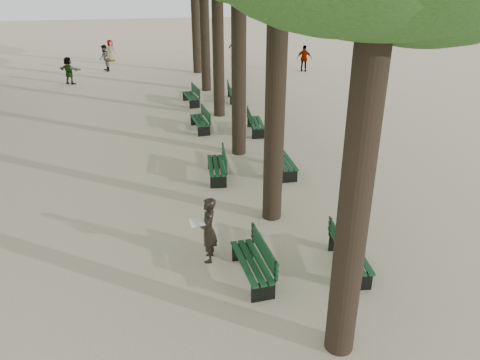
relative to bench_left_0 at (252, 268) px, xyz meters
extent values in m
plane|color=#C5B695|center=(-0.37, -0.30, -0.27)|extent=(120.00, 120.00, 0.00)
cylinder|color=#33261C|center=(1.13, -2.30, 3.48)|extent=(0.52, 0.52, 7.50)
cylinder|color=#33261C|center=(1.13, 2.70, 3.48)|extent=(0.52, 0.52, 7.50)
cylinder|color=#33261C|center=(1.13, 7.70, 3.48)|extent=(0.52, 0.52, 7.50)
cylinder|color=#33261C|center=(1.13, 12.70, 3.48)|extent=(0.52, 0.52, 7.50)
cylinder|color=#33261C|center=(1.13, 17.70, 3.48)|extent=(0.52, 0.52, 7.50)
cylinder|color=#33261C|center=(1.13, 22.70, 3.48)|extent=(0.52, 0.52, 7.50)
cube|color=black|center=(-0.02, 0.00, -0.05)|extent=(0.67, 1.84, 0.45)
cube|color=#0D321B|center=(-0.02, 0.00, 0.18)|extent=(0.69, 1.84, 0.04)
cube|color=#0D321B|center=(0.26, 0.02, 0.45)|extent=(0.19, 1.80, 0.40)
cube|color=black|center=(-0.02, 5.60, -0.05)|extent=(0.66, 1.83, 0.45)
cube|color=#0D321B|center=(-0.02, 5.60, 0.18)|extent=(0.68, 1.84, 0.04)
cube|color=#0D321B|center=(0.26, 5.57, 0.45)|extent=(0.18, 1.80, 0.40)
cube|color=black|center=(-0.02, 10.64, -0.05)|extent=(0.69, 1.84, 0.45)
cube|color=#0D321B|center=(-0.02, 10.64, 0.18)|extent=(0.71, 1.84, 0.04)
cube|color=#0D321B|center=(0.26, 10.67, 0.45)|extent=(0.22, 1.80, 0.40)
cube|color=black|center=(-0.02, 14.88, -0.05)|extent=(0.75, 1.85, 0.45)
cube|color=#0D321B|center=(-0.02, 14.88, 0.18)|extent=(0.77, 1.86, 0.04)
cube|color=#0D321B|center=(0.26, 14.91, 0.45)|extent=(0.28, 1.79, 0.40)
cube|color=black|center=(2.28, -0.05, -0.05)|extent=(0.68, 1.84, 0.45)
cube|color=#0D321B|center=(2.28, -0.05, 0.18)|extent=(0.70, 1.84, 0.04)
cube|color=#0D321B|center=(2.00, -0.02, 0.45)|extent=(0.20, 1.80, 0.40)
cube|color=black|center=(2.28, 5.59, -0.05)|extent=(0.53, 1.80, 0.45)
cube|color=#0D321B|center=(2.28, 5.59, 0.18)|extent=(0.55, 1.80, 0.04)
cube|color=#0D321B|center=(2.00, 5.59, 0.45)|extent=(0.05, 1.80, 0.40)
cube|color=black|center=(2.28, 9.90, -0.05)|extent=(0.67, 1.84, 0.45)
cube|color=#0D321B|center=(2.28, 9.90, 0.18)|extent=(0.69, 1.84, 0.04)
cube|color=#0D321B|center=(2.00, 9.92, 0.45)|extent=(0.19, 1.80, 0.40)
cube|color=black|center=(2.28, 15.19, -0.05)|extent=(0.68, 1.84, 0.45)
cube|color=#0D321B|center=(2.28, 15.19, 0.18)|extent=(0.70, 1.84, 0.04)
cube|color=#0D321B|center=(2.00, 15.21, 0.45)|extent=(0.20, 1.80, 0.40)
imported|color=black|center=(-0.84, 0.93, 0.54)|extent=(0.45, 0.70, 1.62)
cube|color=white|center=(-1.09, 0.93, 0.78)|extent=(0.37, 0.29, 0.12)
imported|color=#262628|center=(-4.83, 24.21, 0.59)|extent=(0.55, 0.90, 1.72)
imported|color=#262628|center=(-4.70, 27.99, 0.50)|extent=(0.77, 0.72, 1.53)
imported|color=#262628|center=(8.16, 21.73, 0.58)|extent=(1.05, 0.72, 1.70)
imported|color=#262628|center=(4.62, 28.19, 0.57)|extent=(1.04, 0.97, 1.69)
imported|color=#262628|center=(-6.65, 20.75, 0.52)|extent=(1.43, 1.00, 1.58)
camera|label=1|loc=(-1.86, -8.41, 6.08)|focal=35.00mm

